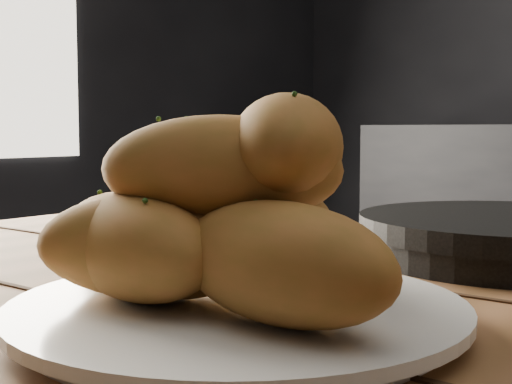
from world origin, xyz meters
name	(u,v)px	position (x,y,z in m)	size (l,w,h in m)	color
plate	(238,313)	(-0.41, -0.50, 0.76)	(0.31, 0.31, 0.02)	white
bread_rolls	(225,218)	(-0.42, -0.50, 0.82)	(0.30, 0.25, 0.14)	#AE6630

